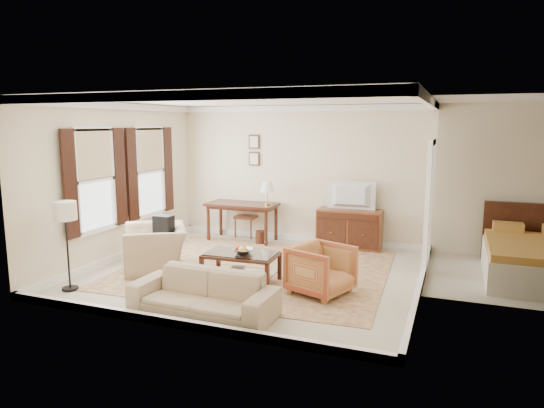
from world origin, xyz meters
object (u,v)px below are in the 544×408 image
Objects in this scene: tv at (350,187)px; coffee_table at (241,260)px; writing_desk at (242,208)px; striped_armchair at (321,267)px; sofa at (203,287)px; sideboard at (349,229)px; club_armchair at (155,241)px.

coffee_table is at bearing 67.48° from tv.
writing_desk is at bearing 4.37° from tv.
striped_armchair is 1.82m from sofa.
coffee_table is 1.34m from striped_armchair.
tv is (0.00, -0.02, 0.87)m from sideboard.
tv is 2.98m from striped_armchair.
sideboard is at bearing 98.65° from club_armchair.
club_armchair is at bearing -101.74° from writing_desk.
sofa is at bearing 157.07° from striped_armchair.
sideboard is 1.10× the size of club_armchair.
sideboard is 3.90m from club_armchair.
tv reaches higher than striped_armchair.
club_armchair reaches higher than sideboard.
club_armchair reaches higher than coffee_table.
sofa is (-1.07, -4.19, -0.02)m from sideboard.
club_armchair is (-0.52, -2.49, -0.20)m from writing_desk.
sideboard is 0.66× the size of sofa.
writing_desk is 1.28× the size of club_armchair.
coffee_table is at bearing -112.37° from sideboard.
writing_desk and striped_armchair have the same top height.
striped_armchair reaches higher than coffee_table.
club_armchair reaches higher than striped_armchair.
sofa is (-1.07, -4.17, -0.88)m from tv.
striped_armchair reaches higher than sideboard.
sofa is (0.08, -1.39, 0.01)m from coffee_table.
tv is 0.80× the size of club_armchair.
tv is at bearing 24.26° from striped_armchair.
tv reaches higher than sofa.
sofa is (1.76, -1.50, -0.13)m from club_armchair.
writing_desk reaches higher than sofa.
striped_armchair is at bearing 51.79° from club_armchair.
sofa is at bearing 14.79° from club_armchair.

